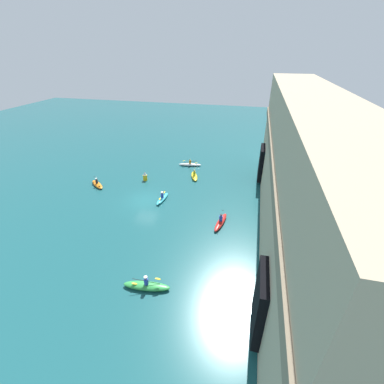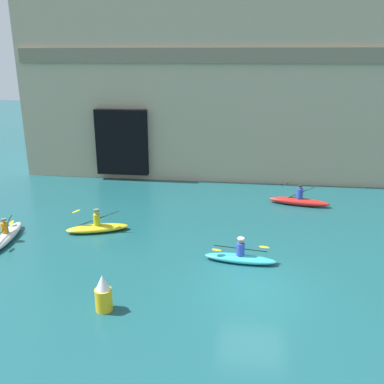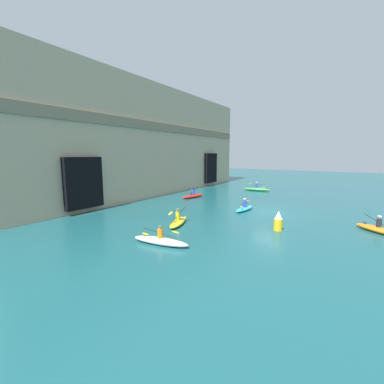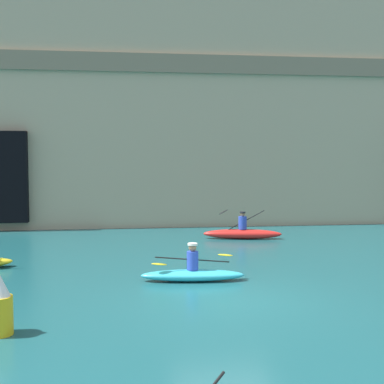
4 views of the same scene
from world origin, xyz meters
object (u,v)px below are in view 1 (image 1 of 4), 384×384
(kayak_white, at_px, (190,164))
(kayak_orange, at_px, (97,184))
(kayak_yellow, at_px, (194,176))
(kayak_green, at_px, (147,286))
(marker_buoy, at_px, (145,176))
(kayak_red, at_px, (221,222))
(kayak_cyan, at_px, (162,198))

(kayak_white, xyz_separation_m, kayak_orange, (9.14, -10.21, -0.01))
(kayak_yellow, bearing_deg, kayak_green, -17.12)
(kayak_white, relative_size, kayak_yellow, 1.15)
(marker_buoy, bearing_deg, kayak_red, 56.53)
(kayak_red, distance_m, marker_buoy, 13.60)
(kayak_green, distance_m, kayak_orange, 18.71)
(kayak_red, height_order, kayak_yellow, kayak_red)
(kayak_white, height_order, marker_buoy, marker_buoy)
(kayak_white, height_order, kayak_cyan, kayak_cyan)
(kayak_green, relative_size, kayak_yellow, 1.20)
(kayak_white, height_order, kayak_orange, kayak_orange)
(kayak_cyan, height_order, marker_buoy, marker_buoy)
(kayak_orange, relative_size, marker_buoy, 2.16)
(kayak_green, height_order, kayak_orange, kayak_green)
(kayak_white, distance_m, marker_buoy, 7.81)
(kayak_white, distance_m, kayak_green, 23.11)
(kayak_red, xyz_separation_m, kayak_yellow, (-9.93, -5.07, -0.03))
(kayak_green, distance_m, marker_buoy, 18.24)
(kayak_white, bearing_deg, marker_buoy, -135.59)
(kayak_green, bearing_deg, marker_buoy, -73.93)
(kayak_white, height_order, kayak_yellow, kayak_yellow)
(kayak_red, bearing_deg, kayak_cyan, 77.62)
(kayak_green, relative_size, kayak_cyan, 1.22)
(kayak_white, bearing_deg, kayak_orange, -146.34)
(kayak_yellow, bearing_deg, kayak_red, 7.44)
(kayak_green, height_order, kayak_cyan, kayak_green)
(kayak_orange, bearing_deg, kayak_green, -9.27)
(kayak_orange, bearing_deg, marker_buoy, 66.80)
(kayak_green, relative_size, marker_buoy, 2.79)
(kayak_white, distance_m, kayak_yellow, 4.07)
(kayak_orange, distance_m, kayak_cyan, 9.57)
(kayak_cyan, xyz_separation_m, marker_buoy, (-4.39, -3.99, 0.38))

